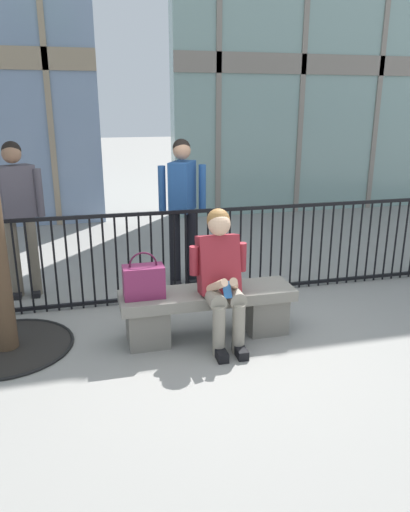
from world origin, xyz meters
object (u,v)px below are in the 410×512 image
Objects in this scene: bystander_further_back at (18,208)px; handbag_on_bench at (144,281)px; stone_bench at (208,309)px; seated_person_with_phone at (221,274)px; bystander_at_railing at (183,202)px.

handbag_on_bench is at bearing -52.55° from bystander_further_back.
stone_bench is 1.32× the size of seated_person_with_phone.
stone_bench is at bearing 0.99° from handbag_on_bench.
bystander_at_railing reaches higher than stone_bench.
bystander_at_railing is (-0.02, 1.54, 0.35)m from seated_person_with_phone.
bystander_at_railing is (0.65, 1.42, 0.40)m from handbag_on_bench.
handbag_on_bench is at bearing 169.90° from seated_person_with_phone.
bystander_at_railing is at bearing 87.27° from stone_bench.
bystander_at_railing is (0.07, 1.41, 0.73)m from stone_bench.
stone_bench is 0.41m from seated_person_with_phone.
seated_person_with_phone is (0.09, -0.13, 0.38)m from stone_bench.
bystander_at_railing is at bearing 65.55° from handbag_on_bench.
bystander_further_back reaches higher than handbag_on_bench.
seated_person_with_phone reaches higher than handbag_on_bench.
bystander_at_railing is 1.00× the size of bystander_further_back.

